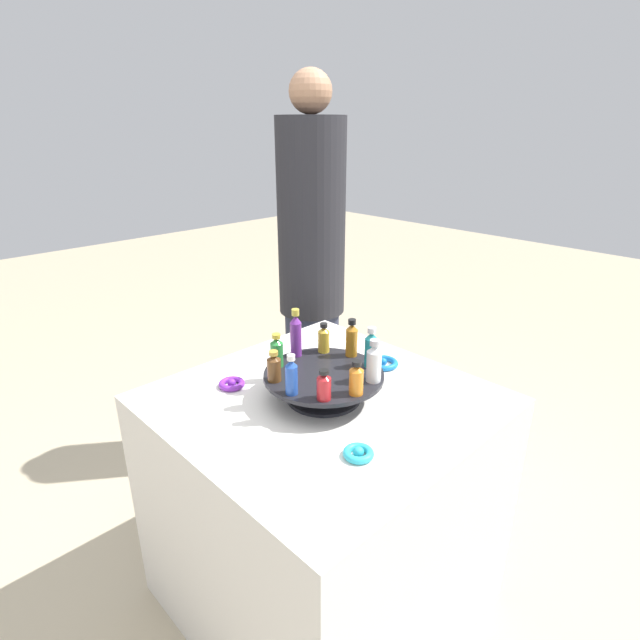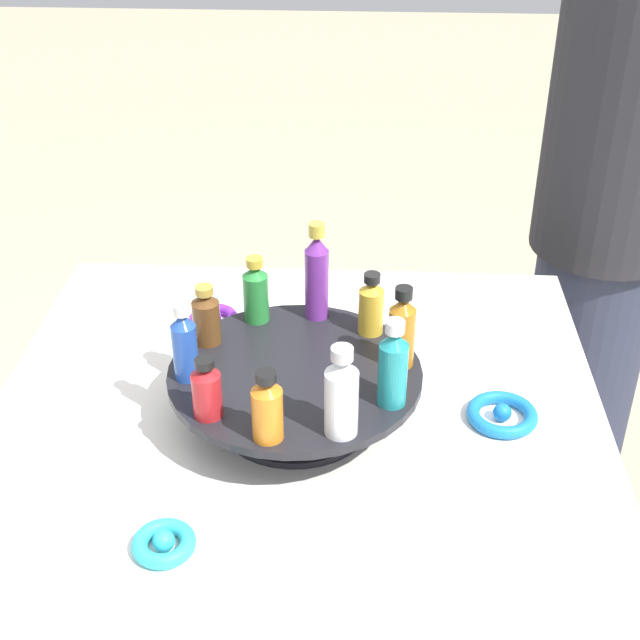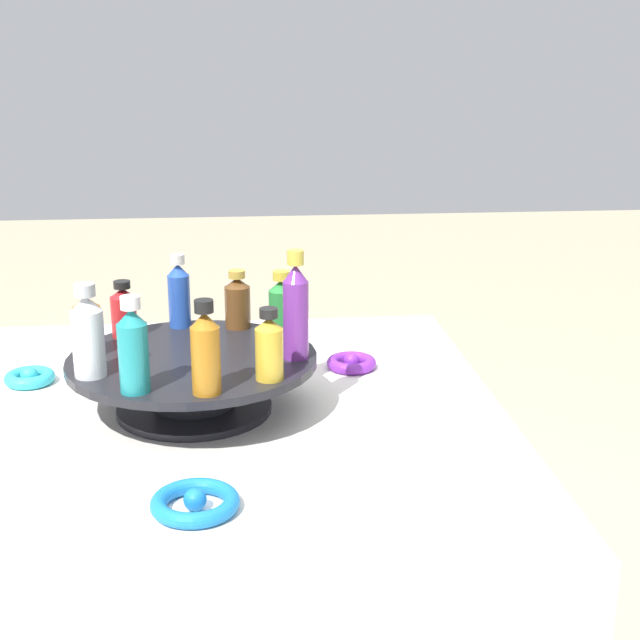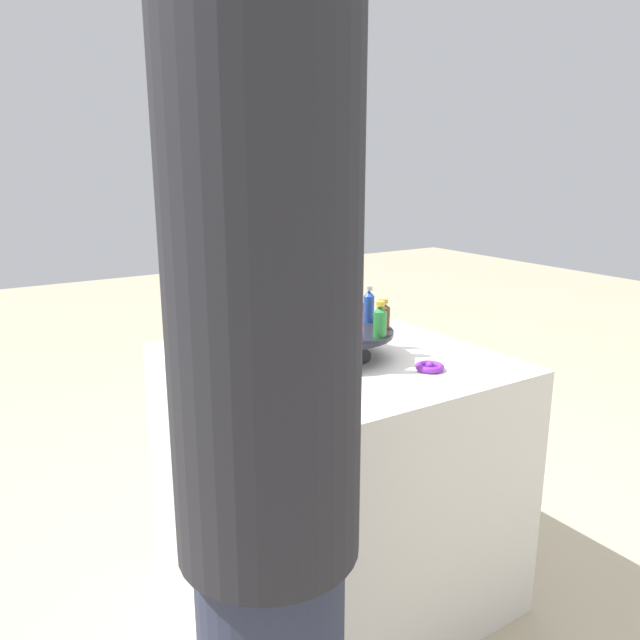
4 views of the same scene
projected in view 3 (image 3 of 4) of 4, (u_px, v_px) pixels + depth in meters
display_stand at (193, 376)px, 1.26m from camera, size 0.35×0.35×0.08m
bottle_red at (124, 311)px, 1.33m from camera, size 0.04×0.04×0.09m
bottle_orange at (87, 324)px, 1.25m from camera, size 0.04×0.04×0.10m
bottle_clear at (88, 334)px, 1.16m from camera, size 0.04×0.04×0.13m
bottle_teal at (133, 348)px, 1.11m from camera, size 0.04×0.04×0.12m
bottle_amber at (206, 351)px, 1.10m from camera, size 0.04×0.04×0.12m
bottle_gold at (269, 347)px, 1.15m from camera, size 0.04×0.04×0.10m
bottle_purple at (296, 309)px, 1.23m from camera, size 0.04×0.04×0.15m
bottle_green at (282, 308)px, 1.32m from camera, size 0.04×0.04×0.10m
bottle_brown at (238, 301)px, 1.37m from camera, size 0.04×0.04×0.09m
bottle_blue at (179, 294)px, 1.38m from camera, size 0.03×0.03×0.11m
ribbon_bow_purple at (351, 363)px, 1.45m from camera, size 0.08×0.08×0.03m
ribbon_bow_teal at (30, 377)px, 1.38m from camera, size 0.08×0.08×0.03m
ribbon_bow_blue at (195, 502)px, 1.00m from camera, size 0.10×0.10×0.03m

